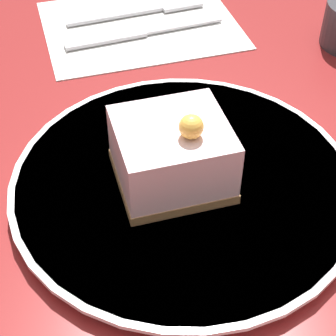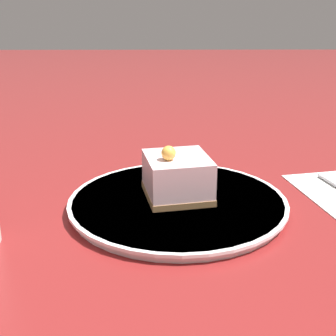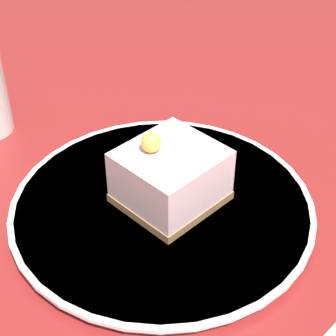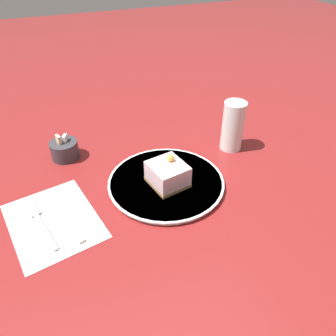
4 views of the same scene
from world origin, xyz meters
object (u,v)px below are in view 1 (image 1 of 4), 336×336
plate (184,183)px  cake_slice (171,154)px  knife (131,35)px  fork (148,10)px

plate → cake_slice: bearing=-87.2°
plate → cake_slice: cake_slice is taller
knife → plate: bearing=-6.5°
fork → knife: (0.06, -0.02, 0.00)m
cake_slice → plate: bearing=81.5°
fork → knife: same height
plate → knife: bearing=-171.5°
fork → cake_slice: bearing=-14.2°
cake_slice → knife: cake_slice is taller
fork → plate: bearing=-12.3°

